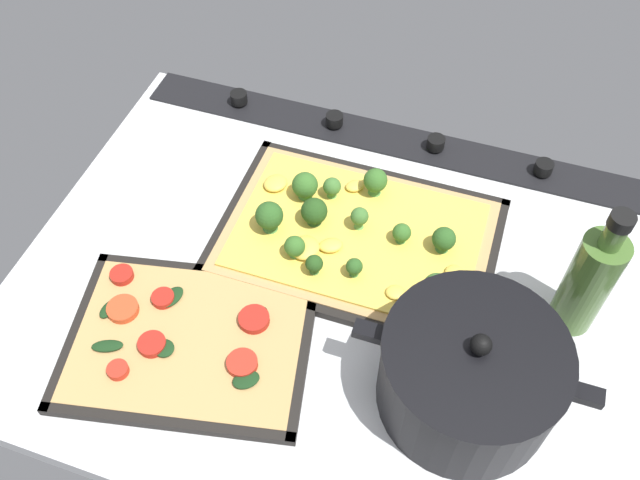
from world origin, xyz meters
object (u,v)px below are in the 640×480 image
(baking_tray_back, at_px, (189,343))
(veggie_pizza_back, at_px, (186,338))
(baking_tray_front, at_px, (357,240))
(oil_bottle, at_px, (589,281))
(broccoli_pizza, at_px, (353,233))
(cooking_pot, at_px, (470,374))

(baking_tray_back, xyz_separation_m, veggie_pizza_back, (0.00, -0.00, 0.01))
(baking_tray_front, xyz_separation_m, oil_bottle, (-0.30, 0.03, 0.08))
(broccoli_pizza, relative_size, oil_bottle, 1.76)
(baking_tray_front, distance_m, cooking_pot, 0.27)
(baking_tray_front, distance_m, veggie_pizza_back, 0.27)
(baking_tray_front, xyz_separation_m, veggie_pizza_back, (0.16, 0.22, 0.01))
(baking_tray_back, bearing_deg, baking_tray_front, -124.30)
(broccoli_pizza, bearing_deg, oil_bottle, 174.27)
(oil_bottle, bearing_deg, veggie_pizza_back, 22.85)
(cooking_pot, distance_m, oil_bottle, 0.19)
(broccoli_pizza, distance_m, veggie_pizza_back, 0.27)
(baking_tray_front, height_order, cooking_pot, cooking_pot)
(broccoli_pizza, relative_size, cooking_pot, 1.31)
(veggie_pizza_back, distance_m, oil_bottle, 0.50)
(baking_tray_front, bearing_deg, veggie_pizza_back, 54.90)
(broccoli_pizza, relative_size, baking_tray_back, 1.06)
(broccoli_pizza, distance_m, baking_tray_back, 0.27)
(baking_tray_back, bearing_deg, veggie_pizza_back, -22.22)
(baking_tray_front, xyz_separation_m, broccoli_pizza, (0.01, 0.00, 0.02))
(broccoli_pizza, bearing_deg, veggie_pizza_back, 55.87)
(baking_tray_back, xyz_separation_m, cooking_pot, (-0.34, -0.04, 0.05))
(oil_bottle, bearing_deg, baking_tray_front, -6.07)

